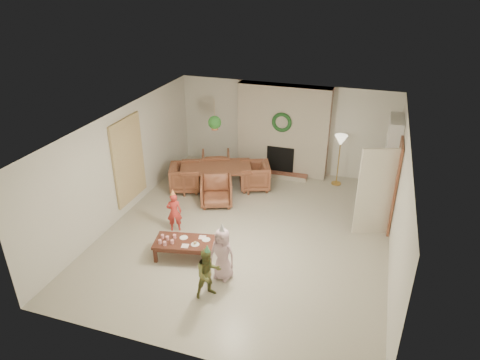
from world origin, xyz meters
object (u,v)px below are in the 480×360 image
at_px(coffee_table_top, 185,242).
at_px(child_pink, 222,254).
at_px(dining_chair_left, 185,178).
at_px(dining_table, 216,178).
at_px(dining_chair_near, 216,191).
at_px(dining_chair_far, 216,164).
at_px(dining_chair_right, 254,176).
at_px(child_plaid, 208,273).
at_px(child_red, 174,212).

height_order(coffee_table_top, child_pink, child_pink).
height_order(dining_chair_left, coffee_table_top, dining_chair_left).
relative_size(dining_table, dining_chair_near, 2.34).
distance_m(dining_chair_far, dining_chair_right, 1.28).
bearing_deg(dining_table, dining_chair_far, 90.00).
bearing_deg(dining_chair_left, child_plaid, -171.13).
xyz_separation_m(dining_chair_near, dining_chair_right, (0.64, 1.11, 0.00)).
bearing_deg(child_red, child_pink, 117.67).
bearing_deg(child_plaid, dining_table, 66.93).
bearing_deg(dining_chair_right, dining_table, -90.00).
bearing_deg(dining_chair_far, child_pink, 91.28).
bearing_deg(dining_chair_near, child_red, -129.40).
relative_size(coffee_table_top, child_plaid, 1.24).
bearing_deg(dining_chair_left, dining_table, -90.00).
height_order(dining_chair_near, dining_chair_far, same).
distance_m(dining_chair_left, child_pink, 3.73).
distance_m(dining_chair_near, child_pink, 2.82).
distance_m(dining_chair_far, child_pink, 4.42).
relative_size(dining_chair_right, coffee_table_top, 0.65).
height_order(dining_chair_far, child_plaid, child_plaid).
relative_size(dining_table, child_pink, 1.73).
distance_m(dining_chair_left, child_red, 1.93).
xyz_separation_m(child_red, child_pink, (1.56, -1.20, 0.07)).
xyz_separation_m(dining_chair_far, child_red, (0.13, -2.88, 0.10)).
relative_size(dining_chair_far, dining_chair_right, 1.00).
distance_m(dining_chair_left, child_plaid, 4.15).
xyz_separation_m(coffee_table_top, child_pink, (0.94, -0.37, 0.18)).
bearing_deg(child_pink, dining_chair_right, 107.81).
distance_m(dining_table, dining_chair_far, 0.80).
relative_size(child_red, child_pink, 0.86).
bearing_deg(coffee_table_top, dining_chair_left, 102.94).
height_order(dining_table, child_red, child_red).
distance_m(dining_table, dining_chair_near, 0.80).
xyz_separation_m(dining_chair_left, coffee_table_top, (1.21, -2.67, -0.01)).
bearing_deg(child_red, dining_chair_near, -133.07).
relative_size(dining_chair_right, child_plaid, 0.80).
xyz_separation_m(dining_table, dining_chair_near, (0.29, -0.75, 0.03)).
relative_size(dining_table, coffee_table_top, 1.51).
bearing_deg(dining_chair_near, child_pink, -87.99).
relative_size(dining_table, dining_chair_left, 2.34).
xyz_separation_m(dining_chair_left, child_plaid, (2.08, -3.59, 0.13)).
relative_size(dining_chair_near, child_pink, 0.74).
xyz_separation_m(dining_chair_near, child_plaid, (1.05, -3.14, 0.13)).
bearing_deg(dining_chair_left, coffee_table_top, -176.92).
relative_size(dining_table, dining_chair_far, 2.34).
relative_size(dining_chair_near, coffee_table_top, 0.65).
bearing_deg(child_red, dining_chair_far, -112.41).
bearing_deg(coffee_table_top, dining_chair_right, 70.54).
relative_size(coffee_table_top, child_pink, 1.14).
bearing_deg(dining_chair_left, dining_chair_far, -45.00).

